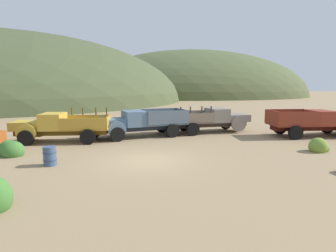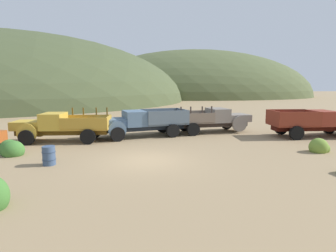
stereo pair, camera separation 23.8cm
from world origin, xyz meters
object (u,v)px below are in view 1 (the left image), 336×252
object	(u,v)px
truck_faded_yellow	(56,127)
truck_primer_gray	(215,119)
truck_chalk_blue	(137,123)
oil_drum_spare	(50,156)
truck_rust_red	(318,122)

from	to	relation	value
truck_faded_yellow	truck_primer_gray	size ratio (longest dim) A/B	0.97
truck_chalk_blue	oil_drum_spare	size ratio (longest dim) A/B	7.58
truck_chalk_blue	truck_rust_red	distance (m)	13.13
truck_faded_yellow	truck_primer_gray	bearing A→B (deg)	-165.72
truck_faded_yellow	truck_rust_red	xyz separation A→B (m)	(18.34, -0.41, 0.00)
truck_faded_yellow	truck_chalk_blue	bearing A→B (deg)	-166.52
truck_primer_gray	truck_rust_red	world-z (taller)	truck_primer_gray
truck_chalk_blue	truck_rust_red	world-z (taller)	same
truck_rust_red	truck_primer_gray	bearing A→B (deg)	160.85
truck_faded_yellow	oil_drum_spare	distance (m)	5.62
truck_primer_gray	truck_rust_red	distance (m)	7.41
truck_rust_red	oil_drum_spare	distance (m)	17.92
truck_rust_red	truck_chalk_blue	bearing A→B (deg)	176.54
truck_faded_yellow	truck_rust_red	bearing A→B (deg)	-178.60
truck_chalk_blue	truck_rust_red	xyz separation A→B (m)	(13.05, -1.42, -0.02)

